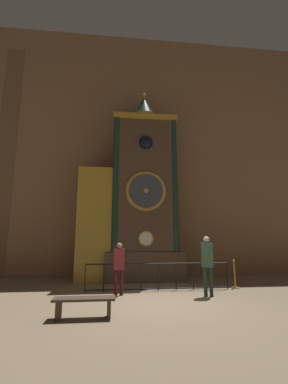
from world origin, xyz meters
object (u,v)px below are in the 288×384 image
object	(u,v)px
stanchion_post	(235,279)
visitor_bench	(84,303)
visitor_far	(207,260)
clock_tower	(134,199)
visitor_near	(119,263)

from	to	relation	value
stanchion_post	visitor_bench	size ratio (longest dim) A/B	0.73
visitor_far	visitor_bench	xyz separation A→B (m)	(-3.53, -1.82, -0.78)
visitor_far	stanchion_post	bearing A→B (deg)	52.08
stanchion_post	visitor_bench	distance (m)	5.87
clock_tower	visitor_bench	bearing A→B (deg)	-105.74
visitor_far	visitor_bench	world-z (taller)	visitor_far
visitor_bench	visitor_near	bearing A→B (deg)	71.10
visitor_bench	stanchion_post	bearing A→B (deg)	31.83
visitor_bench	clock_tower	bearing A→B (deg)	74.26
visitor_far	stanchion_post	distance (m)	2.08
visitor_near	stanchion_post	world-z (taller)	visitor_near
clock_tower	visitor_near	size ratio (longest dim) A/B	5.45
clock_tower	visitor_far	distance (m)	4.69
visitor_near	stanchion_post	xyz separation A→B (m)	(4.20, 0.78, -0.64)
stanchion_post	visitor_bench	bearing A→B (deg)	-148.17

